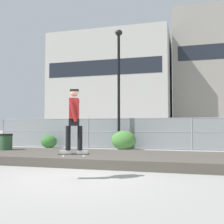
# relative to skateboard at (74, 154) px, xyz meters

# --- Properties ---
(ground_plane) EXTENTS (120.00, 120.00, 0.00)m
(ground_plane) POSITION_rel_skateboard_xyz_m (-0.04, 0.15, -0.65)
(ground_plane) COLOR gray
(gravel_berm) EXTENTS (11.40, 3.80, 0.32)m
(gravel_berm) POSITION_rel_skateboard_xyz_m (-0.04, 3.51, -0.49)
(gravel_berm) COLOR #4C473F
(gravel_berm) RESTS_ON ground_plane
(skateboard) EXTENTS (0.82, 0.42, 0.07)m
(skateboard) POSITION_rel_skateboard_xyz_m (0.00, 0.00, 0.00)
(skateboard) COLOR black
(skater) EXTENTS (0.72, 0.62, 1.71)m
(skater) POSITION_rel_skateboard_xyz_m (0.00, -0.00, 0.98)
(skater) COLOR #B2ADA8
(skater) RESTS_ON skateboard
(chain_fence) EXTENTS (18.83, 0.06, 1.85)m
(chain_fence) POSITION_rel_skateboard_xyz_m (-0.04, 9.61, 0.28)
(chain_fence) COLOR gray
(chain_fence) RESTS_ON ground_plane
(street_lamp) EXTENTS (0.44, 0.44, 7.17)m
(street_lamp) POSITION_rel_skateboard_xyz_m (-1.08, 9.15, 3.78)
(street_lamp) COLOR black
(street_lamp) RESTS_ON ground_plane
(parked_car_near) EXTENTS (4.45, 2.04, 1.66)m
(parked_car_near) POSITION_rel_skateboard_xyz_m (-2.71, 12.89, 0.19)
(parked_car_near) COLOR navy
(parked_car_near) RESTS_ON ground_plane
(parked_car_mid) EXTENTS (4.51, 2.16, 1.66)m
(parked_car_mid) POSITION_rel_skateboard_xyz_m (4.07, 12.80, 0.19)
(parked_car_mid) COLOR #566B4C
(parked_car_mid) RESTS_ON ground_plane
(library_building) EXTENTS (20.54, 12.02, 17.28)m
(library_building) POSITION_rel_skateboard_xyz_m (-10.20, 40.94, 7.99)
(library_building) COLOR #B2AFA8
(library_building) RESTS_ON ground_plane
(shrub_left) EXTENTS (1.03, 0.84, 0.80)m
(shrub_left) POSITION_rel_skateboard_xyz_m (-5.51, 8.87, -0.25)
(shrub_left) COLOR #336B2D
(shrub_left) RESTS_ON ground_plane
(shrub_center) EXTENTS (1.43, 1.17, 1.10)m
(shrub_center) POSITION_rel_skateboard_xyz_m (-0.68, 8.68, -0.10)
(shrub_center) COLOR #477F38
(shrub_center) RESTS_ON ground_plane
(trash_bin) EXTENTS (0.59, 0.59, 1.03)m
(trash_bin) POSITION_rel_skateboard_xyz_m (-4.95, 3.89, -0.13)
(trash_bin) COLOR #2D5133
(trash_bin) RESTS_ON ground_plane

